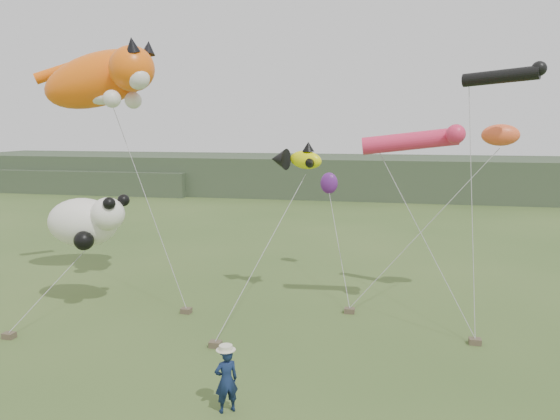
% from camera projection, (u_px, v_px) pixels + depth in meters
% --- Properties ---
extents(ground, '(120.00, 120.00, 0.00)m').
position_uv_depth(ground, '(258.00, 397.00, 14.83)').
color(ground, '#385123').
rests_on(ground, ground).
extents(headland, '(90.00, 13.00, 4.00)m').
position_uv_depth(headland, '(332.00, 176.00, 58.37)').
color(headland, '#2D3D28').
rests_on(headland, ground).
extents(festival_attendant, '(0.75, 0.70, 1.71)m').
position_uv_depth(festival_attendant, '(226.00, 380.00, 13.97)').
color(festival_attendant, '#111F41').
rests_on(festival_attendant, ground).
extents(sandbag_anchors, '(16.17, 5.34, 0.20)m').
position_uv_depth(sandbag_anchors, '(247.00, 327.00, 19.69)').
color(sandbag_anchors, brown).
rests_on(sandbag_anchors, ground).
extents(cat_kite, '(6.46, 3.65, 3.45)m').
position_uv_depth(cat_kite, '(106.00, 78.00, 22.82)').
color(cat_kite, '#FB620D').
rests_on(cat_kite, ground).
extents(fish_kite, '(2.36, 1.56, 1.16)m').
position_uv_depth(fish_kite, '(296.00, 159.00, 21.99)').
color(fish_kite, '#E6EA08').
rests_on(fish_kite, ground).
extents(tube_kites, '(6.31, 2.54, 3.30)m').
position_uv_depth(tube_kites, '(446.00, 119.00, 19.62)').
color(tube_kites, black).
rests_on(tube_kites, ground).
extents(panda_kite, '(3.41, 2.21, 2.12)m').
position_uv_depth(panda_kite, '(87.00, 222.00, 21.57)').
color(panda_kite, white).
rests_on(panda_kite, ground).
extents(misc_kites, '(8.21, 4.64, 3.37)m').
position_uv_depth(misc_kites, '(434.00, 154.00, 22.88)').
color(misc_kites, '#FC5B2D').
rests_on(misc_kites, ground).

